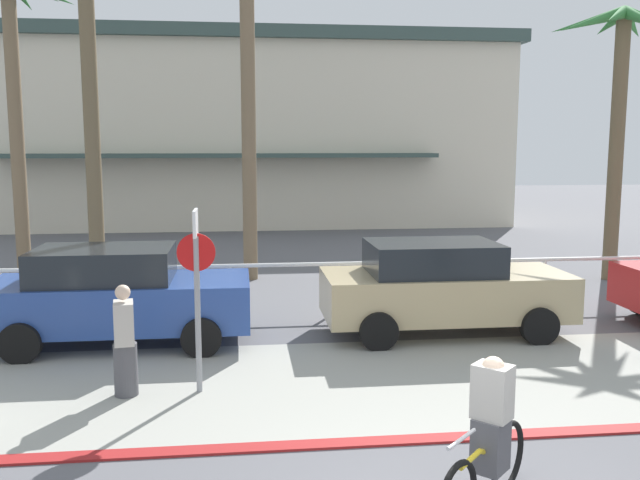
{
  "coord_description": "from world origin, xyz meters",
  "views": [
    {
      "loc": [
        -1.98,
        -5.21,
        3.43
      ],
      "look_at": [
        -0.68,
        6.0,
        1.85
      ],
      "focal_mm": 38.5,
      "sensor_mm": 36.0,
      "label": 1
    }
  ],
  "objects_px": {
    "car_tan_2": "(442,287)",
    "palm_tree_1": "(10,45)",
    "palm_tree_4": "(619,74)",
    "pedestrian_0": "(125,346)",
    "stop_sign_bike_lane": "(197,274)",
    "car_blue_1": "(117,295)",
    "cyclist_yellow_1": "(489,437)"
  },
  "relations": [
    {
      "from": "stop_sign_bike_lane",
      "to": "car_tan_2",
      "type": "distance_m",
      "value": 4.99
    },
    {
      "from": "stop_sign_bike_lane",
      "to": "palm_tree_1",
      "type": "height_order",
      "value": "palm_tree_1"
    },
    {
      "from": "car_tan_2",
      "to": "pedestrian_0",
      "type": "distance_m",
      "value": 5.81
    },
    {
      "from": "palm_tree_4",
      "to": "cyclist_yellow_1",
      "type": "distance_m",
      "value": 13.3
    },
    {
      "from": "palm_tree_1",
      "to": "cyclist_yellow_1",
      "type": "xyz_separation_m",
      "value": [
        7.99,
        -12.61,
        -5.21
      ]
    },
    {
      "from": "stop_sign_bike_lane",
      "to": "cyclist_yellow_1",
      "type": "height_order",
      "value": "stop_sign_bike_lane"
    },
    {
      "from": "palm_tree_4",
      "to": "pedestrian_0",
      "type": "distance_m",
      "value": 13.7
    },
    {
      "from": "stop_sign_bike_lane",
      "to": "palm_tree_4",
      "type": "relative_size",
      "value": 0.38
    },
    {
      "from": "stop_sign_bike_lane",
      "to": "pedestrian_0",
      "type": "relative_size",
      "value": 1.64
    },
    {
      "from": "palm_tree_1",
      "to": "car_tan_2",
      "type": "relative_size",
      "value": 1.74
    },
    {
      "from": "stop_sign_bike_lane",
      "to": "pedestrian_0",
      "type": "distance_m",
      "value": 1.38
    },
    {
      "from": "palm_tree_4",
      "to": "car_blue_1",
      "type": "distance_m",
      "value": 13.0
    },
    {
      "from": "palm_tree_4",
      "to": "car_tan_2",
      "type": "height_order",
      "value": "palm_tree_4"
    },
    {
      "from": "stop_sign_bike_lane",
      "to": "cyclist_yellow_1",
      "type": "xyz_separation_m",
      "value": [
        2.89,
        -3.39,
        -0.98
      ]
    },
    {
      "from": "stop_sign_bike_lane",
      "to": "car_blue_1",
      "type": "relative_size",
      "value": 0.58
    },
    {
      "from": "stop_sign_bike_lane",
      "to": "car_blue_1",
      "type": "xyz_separation_m",
      "value": [
        -1.52,
        2.52,
        -0.81
      ]
    },
    {
      "from": "palm_tree_1",
      "to": "car_blue_1",
      "type": "xyz_separation_m",
      "value": [
        3.57,
        -6.7,
        -5.03
      ]
    },
    {
      "from": "palm_tree_1",
      "to": "pedestrian_0",
      "type": "distance_m",
      "value": 11.37
    },
    {
      "from": "car_blue_1",
      "to": "cyclist_yellow_1",
      "type": "height_order",
      "value": "car_blue_1"
    },
    {
      "from": "car_tan_2",
      "to": "pedestrian_0",
      "type": "height_order",
      "value": "car_tan_2"
    },
    {
      "from": "palm_tree_4",
      "to": "car_blue_1",
      "type": "xyz_separation_m",
      "value": [
        -11.44,
        -4.47,
        -4.26
      ]
    },
    {
      "from": "cyclist_yellow_1",
      "to": "palm_tree_1",
      "type": "bearing_deg",
      "value": 122.34
    },
    {
      "from": "cyclist_yellow_1",
      "to": "car_blue_1",
      "type": "bearing_deg",
      "value": 126.76
    },
    {
      "from": "cyclist_yellow_1",
      "to": "pedestrian_0",
      "type": "xyz_separation_m",
      "value": [
        -3.88,
        3.37,
        0.02
      ]
    },
    {
      "from": "car_blue_1",
      "to": "car_tan_2",
      "type": "xyz_separation_m",
      "value": [
        5.74,
        0.03,
        0.0
      ]
    },
    {
      "from": "cyclist_yellow_1",
      "to": "palm_tree_4",
      "type": "bearing_deg",
      "value": 55.93
    },
    {
      "from": "car_tan_2",
      "to": "palm_tree_1",
      "type": "bearing_deg",
      "value": 144.38
    },
    {
      "from": "cyclist_yellow_1",
      "to": "pedestrian_0",
      "type": "relative_size",
      "value": 0.96
    },
    {
      "from": "palm_tree_1",
      "to": "palm_tree_4",
      "type": "bearing_deg",
      "value": -8.43
    },
    {
      "from": "palm_tree_4",
      "to": "car_tan_2",
      "type": "distance_m",
      "value": 8.39
    },
    {
      "from": "stop_sign_bike_lane",
      "to": "cyclist_yellow_1",
      "type": "distance_m",
      "value": 4.57
    },
    {
      "from": "palm_tree_4",
      "to": "car_blue_1",
      "type": "bearing_deg",
      "value": -158.64
    }
  ]
}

